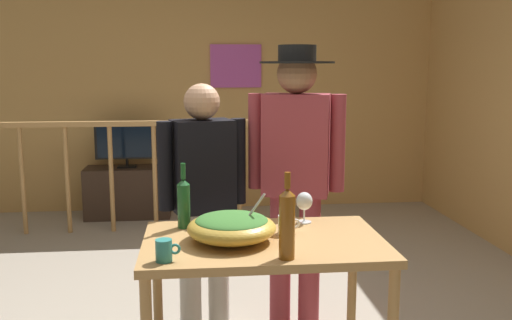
{
  "coord_description": "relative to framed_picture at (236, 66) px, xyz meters",
  "views": [
    {
      "loc": [
        -0.2,
        -3.22,
        1.63
      ],
      "look_at": [
        0.11,
        -0.29,
        1.13
      ],
      "focal_mm": 39.66,
      "sensor_mm": 36.0,
      "label": 1
    }
  ],
  "objects": [
    {
      "name": "wine_bottle_amber",
      "position": [
        -0.07,
        -4.08,
        -0.65
      ],
      "size": [
        0.07,
        0.07,
        0.38
      ],
      "color": "brown",
      "rests_on": "serving_table"
    },
    {
      "name": "wine_bottle_green",
      "position": [
        -0.52,
        -3.56,
        -0.68
      ],
      "size": [
        0.07,
        0.07,
        0.33
      ],
      "color": "#1E5628",
      "rests_on": "serving_table"
    },
    {
      "name": "flat_screen_tv",
      "position": [
        -1.2,
        -0.32,
        -0.8
      ],
      "size": [
        0.65,
        0.12,
        0.46
      ],
      "color": "black",
      "rests_on": "tv_console"
    },
    {
      "name": "back_wall",
      "position": [
        -0.25,
        0.06,
        -0.27
      ],
      "size": [
        5.08,
        0.1,
        2.69
      ],
      "primitive_type": "cube",
      "color": "tan",
      "rests_on": "ground_plane"
    },
    {
      "name": "person_standing_right",
      "position": [
        0.14,
        -3.08,
        -0.56
      ],
      "size": [
        0.56,
        0.44,
        1.74
      ],
      "rotation": [
        0.0,
        0.0,
        2.86
      ],
      "color": "#9E3842",
      "rests_on": "ground_plane"
    },
    {
      "name": "framed_picture",
      "position": [
        0.0,
        0.0,
        0.0
      ],
      "size": [
        0.57,
        0.03,
        0.47
      ],
      "primitive_type": "cube",
      "color": "#B74CAE"
    },
    {
      "name": "serving_table",
      "position": [
        -0.14,
        -3.79,
        -0.9
      ],
      "size": [
        1.15,
        0.73,
        0.81
      ],
      "color": "#B2844C",
      "rests_on": "ground_plane"
    },
    {
      "name": "salad_bowl",
      "position": [
        -0.29,
        -3.81,
        -0.74
      ],
      "size": [
        0.42,
        0.42,
        0.23
      ],
      "color": "gold",
      "rests_on": "serving_table"
    },
    {
      "name": "tv_console",
      "position": [
        -1.2,
        -0.29,
        -1.34
      ],
      "size": [
        0.9,
        0.4,
        0.54
      ],
      "primitive_type": "cube",
      "color": "#38281E",
      "rests_on": "ground_plane"
    },
    {
      "name": "mug_teal",
      "position": [
        -0.59,
        -4.06,
        -0.76
      ],
      "size": [
        0.11,
        0.07,
        0.1
      ],
      "color": "teal",
      "rests_on": "serving_table"
    },
    {
      "name": "person_standing_left",
      "position": [
        -0.41,
        -3.08,
        -0.73
      ],
      "size": [
        0.52,
        0.31,
        1.52
      ],
      "rotation": [
        0.0,
        0.0,
        3.42
      ],
      "color": "beige",
      "rests_on": "ground_plane"
    },
    {
      "name": "mug_white",
      "position": [
        -0.02,
        -3.71,
        -0.76
      ],
      "size": [
        0.11,
        0.07,
        0.09
      ],
      "color": "white",
      "rests_on": "serving_table"
    },
    {
      "name": "wine_glass",
      "position": [
        0.11,
        -3.53,
        -0.7
      ],
      "size": [
        0.09,
        0.09,
        0.16
      ],
      "color": "silver",
      "rests_on": "serving_table"
    },
    {
      "name": "stair_railing",
      "position": [
        -0.63,
        -0.85,
        -0.93
      ],
      "size": [
        3.02,
        0.1,
        1.14
      ],
      "color": "#B2844C",
      "rests_on": "ground_plane"
    }
  ]
}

